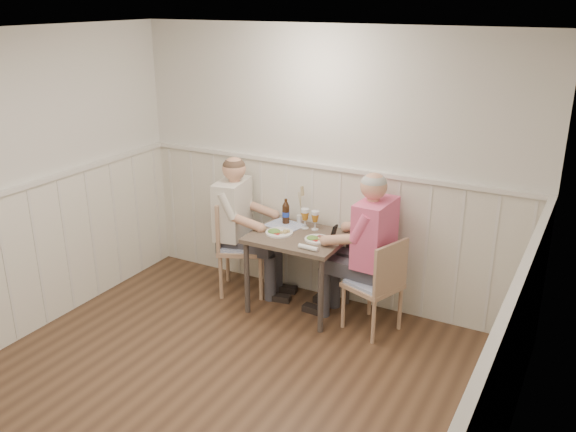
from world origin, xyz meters
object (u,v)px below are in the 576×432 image
(beer_bottle, at_px, (286,213))
(grass_vase, at_px, (299,206))
(dining_table, at_px, (298,246))
(chair_left, at_px, (237,242))
(diner_cream, at_px, (237,235))
(chair_right, at_px, (378,282))
(man_in_pink, at_px, (369,261))

(beer_bottle, height_order, grass_vase, grass_vase)
(dining_table, height_order, chair_left, chair_left)
(chair_left, xyz_separation_m, diner_cream, (0.00, 0.01, 0.06))
(dining_table, xyz_separation_m, grass_vase, (-0.13, 0.27, 0.29))
(chair_right, xyz_separation_m, diner_cream, (-1.51, 0.10, 0.11))
(chair_left, xyz_separation_m, grass_vase, (0.58, 0.22, 0.40))
(diner_cream, bearing_deg, man_in_pink, 0.13)
(chair_right, distance_m, man_in_pink, 0.21)
(chair_right, bearing_deg, beer_bottle, 166.22)
(chair_right, bearing_deg, diner_cream, 176.07)
(chair_left, relative_size, beer_bottle, 3.89)
(diner_cream, bearing_deg, grass_vase, 20.48)
(dining_table, distance_m, man_in_pink, 0.68)
(beer_bottle, bearing_deg, man_in_pink, -9.30)
(dining_table, xyz_separation_m, beer_bottle, (-0.24, 0.21, 0.22))
(diner_cream, height_order, grass_vase, diner_cream)
(dining_table, distance_m, beer_bottle, 0.39)
(dining_table, xyz_separation_m, chair_left, (-0.71, 0.05, -0.12))
(dining_table, height_order, chair_right, chair_right)
(man_in_pink, bearing_deg, beer_bottle, 170.70)
(diner_cream, bearing_deg, chair_right, -3.93)
(dining_table, distance_m, diner_cream, 0.71)
(chair_left, xyz_separation_m, man_in_pink, (1.38, 0.01, 0.08))
(dining_table, bearing_deg, chair_left, 176.16)
(chair_right, distance_m, chair_left, 1.52)
(diner_cream, relative_size, beer_bottle, 5.65)
(chair_left, bearing_deg, beer_bottle, 19.21)
(chair_left, distance_m, beer_bottle, 0.60)
(chair_left, relative_size, diner_cream, 0.69)
(chair_right, distance_m, diner_cream, 1.52)
(beer_bottle, xyz_separation_m, grass_vase, (0.11, 0.06, 0.07))
(dining_table, bearing_deg, chair_right, -3.37)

